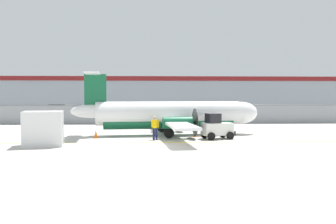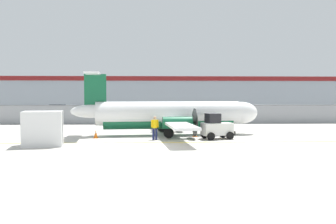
{
  "view_description": "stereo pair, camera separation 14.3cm",
  "coord_description": "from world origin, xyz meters",
  "px_view_note": "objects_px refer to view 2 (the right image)",
  "views": [
    {
      "loc": [
        -0.58,
        -23.21,
        3.29
      ],
      "look_at": [
        1.01,
        7.79,
        1.8
      ],
      "focal_mm": 40.0,
      "sensor_mm": 36.0,
      "label": 1
    },
    {
      "loc": [
        -0.43,
        -23.21,
        3.29
      ],
      "look_at": [
        1.01,
        7.79,
        1.8
      ],
      "focal_mm": 40.0,
      "sensor_mm": 36.0,
      "label": 2
    }
  ],
  "objects_px": {
    "baggage_tug": "(216,127)",
    "parked_car_4": "(248,111)",
    "cargo_container": "(43,128)",
    "ground_crew_worker": "(155,127)",
    "parked_car_2": "(149,110)",
    "parked_car_0": "(58,110)",
    "traffic_cone_near_right": "(195,133)",
    "parked_car_1": "(104,113)",
    "commuter_airplane": "(172,115)",
    "traffic_cone_near_left": "(96,134)",
    "parked_car_3": "(205,110)"
  },
  "relations": [
    {
      "from": "parked_car_2",
      "to": "parked_car_4",
      "type": "height_order",
      "value": "same"
    },
    {
      "from": "cargo_container",
      "to": "parked_car_4",
      "type": "distance_m",
      "value": 33.5
    },
    {
      "from": "cargo_container",
      "to": "traffic_cone_near_right",
      "type": "xyz_separation_m",
      "value": [
        10.27,
        4.47,
        -0.79
      ]
    },
    {
      "from": "baggage_tug",
      "to": "parked_car_4",
      "type": "xyz_separation_m",
      "value": [
        8.54,
        23.7,
        0.04
      ]
    },
    {
      "from": "traffic_cone_near_left",
      "to": "parked_car_0",
      "type": "relative_size",
      "value": 0.15
    },
    {
      "from": "baggage_tug",
      "to": "ground_crew_worker",
      "type": "relative_size",
      "value": 1.49
    },
    {
      "from": "commuter_airplane",
      "to": "cargo_container",
      "type": "height_order",
      "value": "commuter_airplane"
    },
    {
      "from": "commuter_airplane",
      "to": "parked_car_1",
      "type": "height_order",
      "value": "commuter_airplane"
    },
    {
      "from": "parked_car_0",
      "to": "parked_car_1",
      "type": "bearing_deg",
      "value": -53.61
    },
    {
      "from": "commuter_airplane",
      "to": "parked_car_2",
      "type": "distance_m",
      "value": 26.2
    },
    {
      "from": "traffic_cone_near_right",
      "to": "parked_car_2",
      "type": "distance_m",
      "value": 27.83
    },
    {
      "from": "traffic_cone_near_left",
      "to": "parked_car_0",
      "type": "height_order",
      "value": "parked_car_0"
    },
    {
      "from": "ground_crew_worker",
      "to": "traffic_cone_near_right",
      "type": "relative_size",
      "value": 2.66
    },
    {
      "from": "parked_car_1",
      "to": "parked_car_3",
      "type": "distance_m",
      "value": 16.98
    },
    {
      "from": "cargo_container",
      "to": "traffic_cone_near_left",
      "type": "relative_size",
      "value": 4.22
    },
    {
      "from": "traffic_cone_near_left",
      "to": "parked_car_3",
      "type": "distance_m",
      "value": 31.38
    },
    {
      "from": "parked_car_2",
      "to": "traffic_cone_near_left",
      "type": "bearing_deg",
      "value": 76.44
    },
    {
      "from": "commuter_airplane",
      "to": "cargo_container",
      "type": "distance_m",
      "value": 10.45
    },
    {
      "from": "cargo_container",
      "to": "parked_car_3",
      "type": "height_order",
      "value": "cargo_container"
    },
    {
      "from": "traffic_cone_near_left",
      "to": "traffic_cone_near_right",
      "type": "bearing_deg",
      "value": 4.23
    },
    {
      "from": "parked_car_0",
      "to": "ground_crew_worker",
      "type": "bearing_deg",
      "value": -66.39
    },
    {
      "from": "commuter_airplane",
      "to": "parked_car_2",
      "type": "bearing_deg",
      "value": 89.3
    },
    {
      "from": "traffic_cone_near_right",
      "to": "parked_car_1",
      "type": "bearing_deg",
      "value": 116.16
    },
    {
      "from": "baggage_tug",
      "to": "parked_car_4",
      "type": "bearing_deg",
      "value": 55.18
    },
    {
      "from": "commuter_airplane",
      "to": "traffic_cone_near_right",
      "type": "height_order",
      "value": "commuter_airplane"
    },
    {
      "from": "baggage_tug",
      "to": "parked_car_2",
      "type": "bearing_deg",
      "value": 84.94
    },
    {
      "from": "parked_car_3",
      "to": "baggage_tug",
      "type": "bearing_deg",
      "value": 81.2
    },
    {
      "from": "parked_car_0",
      "to": "parked_car_2",
      "type": "xyz_separation_m",
      "value": [
        13.98,
        -2.21,
        0.0
      ]
    },
    {
      "from": "cargo_container",
      "to": "commuter_airplane",
      "type": "bearing_deg",
      "value": 25.16
    },
    {
      "from": "cargo_container",
      "to": "baggage_tug",
      "type": "bearing_deg",
      "value": 4.94
    },
    {
      "from": "baggage_tug",
      "to": "cargo_container",
      "type": "relative_size",
      "value": 0.94
    },
    {
      "from": "commuter_airplane",
      "to": "baggage_tug",
      "type": "height_order",
      "value": "commuter_airplane"
    },
    {
      "from": "ground_crew_worker",
      "to": "traffic_cone_near_right",
      "type": "bearing_deg",
      "value": 115.86
    },
    {
      "from": "baggage_tug",
      "to": "traffic_cone_near_left",
      "type": "relative_size",
      "value": 3.96
    },
    {
      "from": "commuter_airplane",
      "to": "ground_crew_worker",
      "type": "relative_size",
      "value": 9.46
    },
    {
      "from": "baggage_tug",
      "to": "traffic_cone_near_left",
      "type": "distance_m",
      "value": 8.98
    },
    {
      "from": "parked_car_0",
      "to": "cargo_container",
      "type": "bearing_deg",
      "value": -78.91
    },
    {
      "from": "traffic_cone_near_right",
      "to": "parked_car_0",
      "type": "height_order",
      "value": "parked_car_0"
    },
    {
      "from": "baggage_tug",
      "to": "cargo_container",
      "type": "height_order",
      "value": "cargo_container"
    },
    {
      "from": "baggage_tug",
      "to": "traffic_cone_near_right",
      "type": "height_order",
      "value": "baggage_tug"
    },
    {
      "from": "ground_crew_worker",
      "to": "parked_car_1",
      "type": "bearing_deg",
      "value": -168.64
    },
    {
      "from": "parked_car_1",
      "to": "parked_car_3",
      "type": "height_order",
      "value": "same"
    },
    {
      "from": "cargo_container",
      "to": "parked_car_3",
      "type": "xyz_separation_m",
      "value": [
        15.12,
        32.76,
        -0.21
      ]
    },
    {
      "from": "cargo_container",
      "to": "traffic_cone_near_left",
      "type": "bearing_deg",
      "value": 45.3
    },
    {
      "from": "parked_car_0",
      "to": "parked_car_1",
      "type": "distance_m",
      "value": 13.86
    },
    {
      "from": "parked_car_1",
      "to": "parked_car_2",
      "type": "relative_size",
      "value": 0.99
    },
    {
      "from": "parked_car_1",
      "to": "parked_car_2",
      "type": "xyz_separation_m",
      "value": [
        5.55,
        8.79,
        0.0
      ]
    },
    {
      "from": "traffic_cone_near_left",
      "to": "parked_car_1",
      "type": "height_order",
      "value": "parked_car_1"
    },
    {
      "from": "baggage_tug",
      "to": "parked_car_2",
      "type": "distance_m",
      "value": 29.48
    },
    {
      "from": "parked_car_3",
      "to": "parked_car_4",
      "type": "relative_size",
      "value": 1.0
    }
  ]
}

